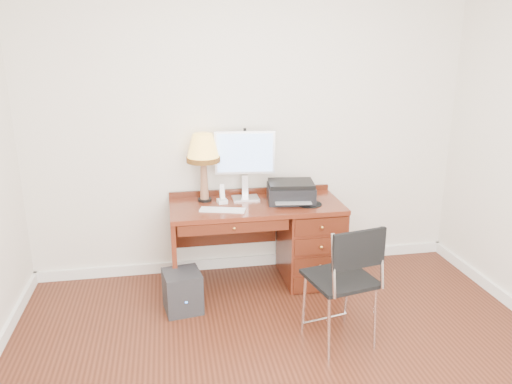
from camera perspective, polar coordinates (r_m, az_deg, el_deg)
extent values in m
plane|color=#38170C|center=(3.50, 4.37, -20.49)|extent=(4.00, 4.00, 0.00)
plane|color=silver|center=(4.55, -0.76, 7.21)|extent=(4.00, 0.00, 4.00)
cube|color=white|center=(4.93, -0.67, -7.88)|extent=(4.00, 0.03, 0.10)
cube|color=#612414|center=(4.37, 0.04, -1.62)|extent=(1.50, 0.65, 0.04)
cube|color=#612414|center=(4.61, 6.20, -5.68)|extent=(0.50, 0.61, 0.71)
cube|color=#612414|center=(4.44, -9.34, -6.72)|extent=(0.04, 0.61, 0.71)
cube|color=#4D1C0F|center=(4.70, -3.49, -3.75)|extent=(0.96, 0.03, 0.39)
cube|color=#4D1C0F|center=(4.07, -2.53, -4.10)|extent=(0.91, 0.03, 0.09)
sphere|color=#BF8C3F|center=(4.32, 7.43, -7.35)|extent=(0.03, 0.03, 0.03)
cube|color=silver|center=(4.49, -1.21, -0.70)|extent=(0.25, 0.19, 0.02)
cube|color=silver|center=(4.51, -1.33, 0.76)|extent=(0.06, 0.04, 0.19)
cube|color=silver|center=(4.42, -1.31, 4.55)|extent=(0.54, 0.09, 0.38)
cube|color=#4C8CF2|center=(4.39, -1.26, 4.48)|extent=(0.49, 0.05, 0.34)
cube|color=white|center=(4.19, -3.84, -2.06)|extent=(0.40, 0.21, 0.01)
cylinder|color=black|center=(4.37, 6.07, -1.38)|extent=(0.22, 0.22, 0.01)
ellipsoid|color=white|center=(4.36, 6.08, -1.11)|extent=(0.10, 0.06, 0.04)
cube|color=black|center=(4.42, 4.01, -0.17)|extent=(0.44, 0.37, 0.15)
cube|color=black|center=(4.39, 4.03, 0.96)|extent=(0.42, 0.35, 0.04)
cylinder|color=black|center=(4.46, -5.89, -0.87)|extent=(0.12, 0.12, 0.02)
cone|color=#915E44|center=(4.41, -5.96, 1.47)|extent=(0.08, 0.08, 0.36)
cone|color=#FFC750|center=(4.34, -6.08, 5.17)|extent=(0.29, 0.29, 0.22)
cylinder|color=#593814|center=(4.36, -6.03, 3.73)|extent=(0.29, 0.29, 0.04)
cube|color=white|center=(4.38, -3.89, -1.06)|extent=(0.09, 0.09, 0.04)
cube|color=white|center=(4.36, -3.91, 0.00)|extent=(0.05, 0.06, 0.14)
cylinder|color=black|center=(4.51, 1.94, -0.07)|extent=(0.08, 0.08, 0.10)
cube|color=black|center=(3.66, 9.60, -9.71)|extent=(0.52, 0.52, 0.03)
cube|color=black|center=(3.35, 11.05, -6.56)|extent=(0.39, 0.11, 0.26)
cylinder|color=silver|center=(3.88, 5.83, -12.05)|extent=(0.02, 0.02, 0.49)
cylinder|color=silver|center=(3.99, 11.10, -11.42)|extent=(0.02, 0.02, 0.49)
cylinder|color=silver|center=(3.57, 7.51, -14.88)|extent=(0.02, 0.02, 0.49)
cylinder|color=silver|center=(3.69, 13.22, -14.08)|extent=(0.02, 0.02, 0.49)
cylinder|color=silver|center=(3.33, 7.93, -8.24)|extent=(0.02, 0.02, 0.44)
cylinder|color=silver|center=(3.46, 13.88, -7.61)|extent=(0.02, 0.02, 0.44)
cube|color=black|center=(4.17, -8.40, -11.15)|extent=(0.33, 0.33, 0.34)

